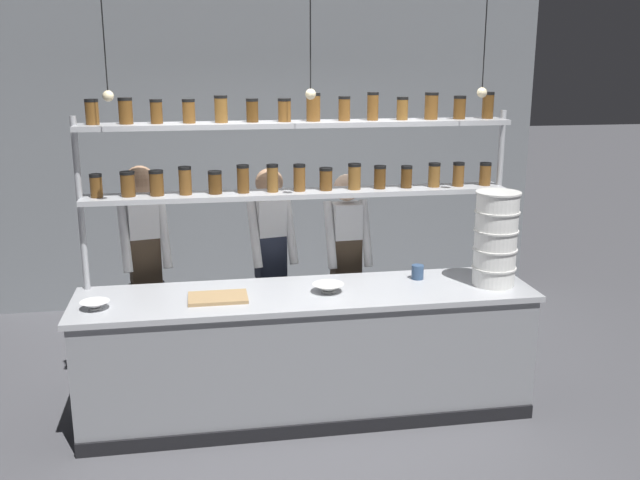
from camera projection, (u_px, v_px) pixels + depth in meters
The scene contains 13 objects.
ground_plane at pixel (307, 411), 5.22m from camera, with size 40.00×40.00×0.00m, color #4C4C51.
back_wall at pixel (269, 155), 7.29m from camera, with size 5.61×0.12×3.08m, color gray.
prep_counter at pixel (307, 353), 5.10m from camera, with size 3.21×0.76×0.92m.
spice_shelf_unit at pixel (298, 162), 5.08m from camera, with size 3.10×0.28×2.27m.
chef_left at pixel (145, 261), 5.40m from camera, with size 0.41×0.33×1.74m.
chef_center at pixel (271, 258), 5.60m from camera, with size 0.40×0.33×1.69m.
chef_right at pixel (346, 261), 5.67m from camera, with size 0.37×0.30×1.64m.
container_stack at pixel (496, 239), 5.07m from camera, with size 0.32×0.32×0.68m.
cutting_board at pixel (218, 298), 4.84m from camera, with size 0.40×0.26×0.02m.
prep_bowl_near_left at pixel (328, 288), 4.98m from camera, with size 0.22×0.22×0.06m.
prep_bowl_center_front at pixel (95, 305), 4.65m from camera, with size 0.19×0.19×0.05m.
serving_cup_front at pixel (418, 272), 5.27m from camera, with size 0.09×0.09×0.11m.
pendant_light_row at pixel (306, 87), 4.64m from camera, with size 2.53×0.07×0.78m.
Camera 1 is at (-0.71, -4.68, 2.53)m, focal length 40.00 mm.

